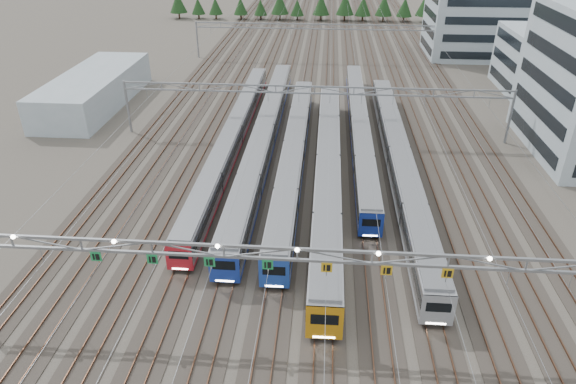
# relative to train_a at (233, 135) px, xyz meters

# --- Properties ---
(ground) EXTENTS (400.00, 400.00, 0.00)m
(ground) POSITION_rel_train_a_xyz_m (11.25, -35.30, -1.90)
(ground) COLOR #47423A
(ground) RESTS_ON ground
(track_bed) EXTENTS (54.00, 260.00, 5.42)m
(track_bed) POSITION_rel_train_a_xyz_m (11.25, 64.70, -0.41)
(track_bed) COLOR #2D2823
(track_bed) RESTS_ON ground
(train_a) EXTENTS (2.54, 58.84, 3.29)m
(train_a) POSITION_rel_train_a_xyz_m (0.00, 0.00, 0.00)
(train_a) COLOR black
(train_a) RESTS_ON ground
(train_b) EXTENTS (2.82, 61.73, 3.67)m
(train_b) POSITION_rel_train_a_xyz_m (4.50, -0.04, 0.19)
(train_b) COLOR black
(train_b) RESTS_ON ground
(train_c) EXTENTS (2.76, 51.86, 3.59)m
(train_c) POSITION_rel_train_a_xyz_m (9.00, -5.35, 0.15)
(train_c) COLOR black
(train_c) RESTS_ON ground
(train_d) EXTENTS (2.95, 54.68, 3.84)m
(train_d) POSITION_rel_train_a_xyz_m (13.50, -9.82, 0.28)
(train_d) COLOR black
(train_d) RESTS_ON ground
(train_e) EXTENTS (2.55, 55.17, 3.31)m
(train_e) POSITION_rel_train_a_xyz_m (18.00, 5.12, 0.01)
(train_e) COLOR black
(train_e) RESTS_ON ground
(train_f) EXTENTS (2.74, 57.54, 3.57)m
(train_f) POSITION_rel_train_a_xyz_m (22.50, -6.12, 0.14)
(train_f) COLOR black
(train_f) RESTS_ON ground
(gantry_near) EXTENTS (56.36, 0.61, 8.08)m
(gantry_near) POSITION_rel_train_a_xyz_m (11.20, -35.41, 5.19)
(gantry_near) COLOR gray
(gantry_near) RESTS_ON ground
(gantry_mid) EXTENTS (56.36, 0.36, 8.00)m
(gantry_mid) POSITION_rel_train_a_xyz_m (11.25, 4.70, 4.49)
(gantry_mid) COLOR gray
(gantry_mid) RESTS_ON ground
(gantry_far) EXTENTS (56.36, 0.36, 8.00)m
(gantry_far) POSITION_rel_train_a_xyz_m (11.25, 49.70, 4.49)
(gantry_far) COLOR gray
(gantry_far) RESTS_ON ground
(depot_bldg_mid) EXTENTS (14.00, 16.00, 11.09)m
(depot_bldg_mid) POSITION_rel_train_a_xyz_m (52.54, 30.79, 3.65)
(depot_bldg_mid) COLOR #94A7B1
(depot_bldg_mid) RESTS_ON ground
(depot_bldg_north) EXTENTS (22.00, 18.00, 14.52)m
(depot_bldg_north) POSITION_rel_train_a_xyz_m (46.78, 57.10, 5.36)
(depot_bldg_north) COLOR #94A7B1
(depot_bldg_north) RESTS_ON ground
(west_shed) EXTENTS (10.00, 30.00, 5.42)m
(west_shed) POSITION_rel_train_a_xyz_m (-27.06, 16.45, 0.81)
(west_shed) COLOR #94A7B1
(west_shed) RESTS_ON ground
(treeline) EXTENTS (87.50, 5.60, 7.02)m
(treeline) POSITION_rel_train_a_xyz_m (7.20, 95.99, 2.34)
(treeline) COLOR #332114
(treeline) RESTS_ON ground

